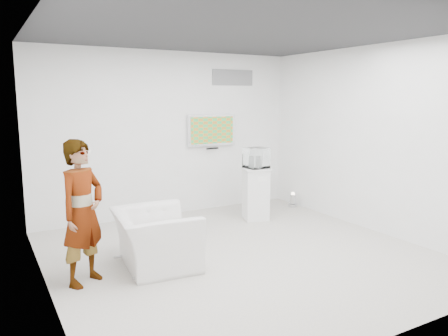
{
  "coord_description": "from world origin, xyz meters",
  "views": [
    {
      "loc": [
        -3.06,
        -4.96,
        2.17
      ],
      "look_at": [
        0.08,
        0.6,
        1.13
      ],
      "focal_mm": 35.0,
      "sensor_mm": 36.0,
      "label": 1
    }
  ],
  "objects_px": {
    "person": "(83,213)",
    "floor_uplight": "(293,200)",
    "armchair": "(155,239)",
    "tv": "(211,130)",
    "pedestal": "(256,194)"
  },
  "relations": [
    {
      "from": "tv",
      "to": "person",
      "type": "xyz_separation_m",
      "value": [
        -2.93,
        -2.35,
        -0.7
      ]
    },
    {
      "from": "person",
      "to": "floor_uplight",
      "type": "height_order",
      "value": "person"
    },
    {
      "from": "armchair",
      "to": "person",
      "type": "bearing_deg",
      "value": 100.58
    },
    {
      "from": "tv",
      "to": "armchair",
      "type": "distance_m",
      "value": 3.26
    },
    {
      "from": "person",
      "to": "floor_uplight",
      "type": "distance_m",
      "value": 4.77
    },
    {
      "from": "person",
      "to": "pedestal",
      "type": "xyz_separation_m",
      "value": [
        3.27,
        1.29,
        -0.39
      ]
    },
    {
      "from": "person",
      "to": "floor_uplight",
      "type": "xyz_separation_m",
      "value": [
        4.41,
        1.67,
        -0.71
      ]
    },
    {
      "from": "person",
      "to": "armchair",
      "type": "xyz_separation_m",
      "value": [
        0.91,
        0.08,
        -0.49
      ]
    },
    {
      "from": "person",
      "to": "armchair",
      "type": "height_order",
      "value": "person"
    },
    {
      "from": "tv",
      "to": "person",
      "type": "height_order",
      "value": "tv"
    },
    {
      "from": "pedestal",
      "to": "floor_uplight",
      "type": "height_order",
      "value": "pedestal"
    },
    {
      "from": "person",
      "to": "pedestal",
      "type": "height_order",
      "value": "person"
    },
    {
      "from": "tv",
      "to": "pedestal",
      "type": "distance_m",
      "value": 1.55
    },
    {
      "from": "floor_uplight",
      "to": "pedestal",
      "type": "bearing_deg",
      "value": -161.72
    },
    {
      "from": "floor_uplight",
      "to": "person",
      "type": "bearing_deg",
      "value": -159.27
    }
  ]
}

